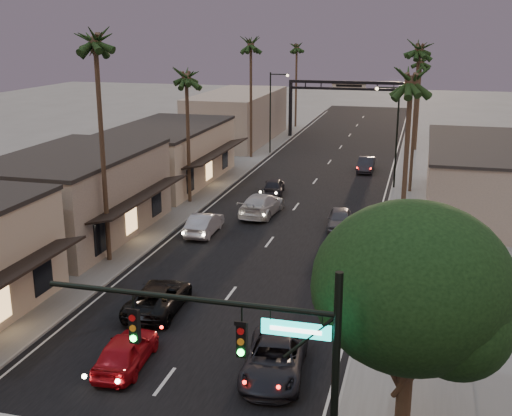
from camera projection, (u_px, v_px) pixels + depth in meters
The scene contains 29 objects.
ground at pixel (303, 197), 53.80m from camera, with size 200.00×200.00×0.00m, color slate.
road at pixel (313, 184), 58.45m from camera, with size 14.00×120.00×0.02m, color black.
sidewalk_left at pixel (235, 162), 67.27m from camera, with size 5.00×92.00×0.12m, color slate.
sidewalk_right at pixel (422, 173), 62.61m from camera, with size 5.00×92.00×0.12m, color slate.
storefront_mid at pixel (76, 197), 43.21m from camera, with size 8.00×14.00×5.50m, color gray.
storefront_far at pixel (167, 156), 58.16m from camera, with size 8.00×16.00×5.00m, color #C5B196.
storefront_dist at pixel (238, 117), 79.42m from camera, with size 8.00×20.00×6.00m, color gray.
building_right at pixel (481, 178), 49.68m from camera, with size 8.00×18.00×5.00m, color gray.
traffic_signal at pixel (266, 358), 17.53m from camera, with size 8.51×0.22×7.80m.
corner_tree at pixel (414, 293), 19.56m from camera, with size 6.20×6.20×8.80m.
arch at pixel (349, 95), 80.19m from camera, with size 15.20×0.40×7.27m.
streetlight_right at pixel (394, 129), 55.30m from camera, with size 2.13×0.30×9.00m.
streetlight_left at pixel (273, 106), 70.78m from camera, with size 2.13×0.30×9.00m.
palm_lb at pixel (95, 35), 35.50m from camera, with size 3.20×3.20×15.20m.
palm_lc at pixel (186, 72), 49.32m from camera, with size 3.20×3.20×12.20m.
palm_ld at pixel (251, 40), 66.47m from camera, with size 3.20×3.20×14.20m.
palm_ra at pixel (412, 73), 33.68m from camera, with size 3.20×3.20×13.20m.
palm_rb at pixel (419, 44), 52.02m from camera, with size 3.20×3.20×14.20m.
palm_rc at pixel (421, 58), 71.15m from camera, with size 3.20×3.20×12.20m.
palm_far at pixel (297, 44), 88.05m from camera, with size 3.20×3.20×13.20m.
oncoming_red at pixel (126, 351), 26.86m from camera, with size 1.74×4.32×1.47m, color #A00B13.
oncoming_pickup at pixel (159, 297), 32.20m from camera, with size 2.35×5.10×1.42m, color black.
oncoming_silver at pixel (204, 223), 44.15m from camera, with size 1.57×4.51×1.49m, color #A0A0A5.
oncoming_white at pixel (262, 204), 48.59m from camera, with size 2.31×5.68×1.65m, color #AEAEAE.
oncoming_dgrey at pixel (274, 186), 54.74m from camera, with size 1.62×4.03×1.37m, color black.
curbside_near at pixel (274, 359), 26.19m from camera, with size 2.39×5.18×1.44m, color black.
curbside_black at pixel (337, 257), 37.91m from camera, with size 1.89×4.65×1.35m, color black.
curbside_grey at pixel (340, 219), 45.23m from camera, with size 1.68×4.18×1.42m, color #46464B.
curbside_far at pixel (366, 165), 63.12m from camera, with size 1.48×4.25×1.40m, color black.
Camera 1 is at (9.43, -11.29, 13.83)m, focal length 45.00 mm.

